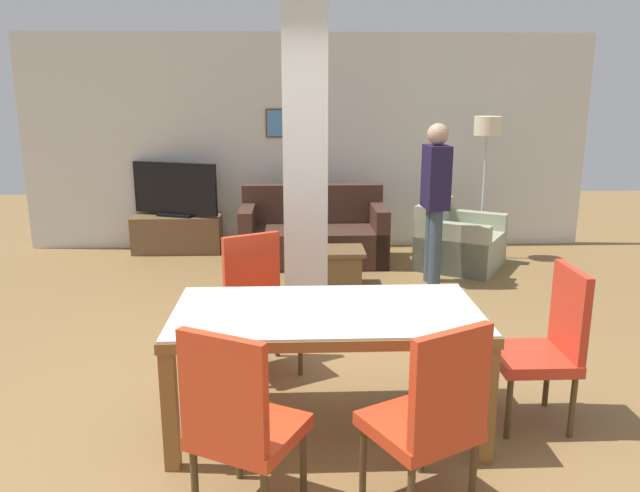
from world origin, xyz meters
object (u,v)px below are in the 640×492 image
dining_chair_head_right (547,341)px  dining_chair_near_left (239,420)px  bottle (314,240)px  standing_person (435,193)px  tv_screen (175,190)px  dining_table (326,332)px  coffee_table (328,267)px  sofa (313,236)px  armchair (458,244)px  floor_lamp (487,140)px  dining_chair_near_right (431,414)px  dining_chair_far_left (259,299)px  tv_stand (178,234)px

dining_chair_head_right → dining_chair_near_left: (-1.78, -0.85, 0.00)m
bottle → standing_person: (1.25, 0.02, 0.48)m
dining_chair_head_right → bottle: dining_chair_head_right is taller
dining_chair_near_left → tv_screen: size_ratio=0.91×
dining_table → coffee_table: size_ratio=2.38×
dining_table → sofa: size_ratio=1.06×
armchair → bottle: 1.83m
tv_screen → dining_table: bearing=131.4°
dining_chair_head_right → floor_lamp: floor_lamp is taller
dining_chair_head_right → dining_chair_near_right: bearing=133.2°
dining_chair_head_right → bottle: size_ratio=4.09×
dining_chair_head_right → sofa: 4.03m
bottle → tv_screen: (-1.69, 1.47, 0.30)m
dining_chair_far_left → sofa: dining_chair_far_left is taller
standing_person → coffee_table: bearing=90.0°
tv_screen → standing_person: 3.29m
dining_table → bottle: size_ratio=7.51×
dining_chair_far_left → dining_chair_near_left: (-0.00, -1.71, 0.00)m
dining_chair_head_right → tv_stand: 5.27m
dining_chair_head_right → standing_person: standing_person is taller
dining_table → armchair: bearing=64.0°
tv_stand → dining_chair_near_left: bearing=-76.7°
floor_lamp → armchair: bearing=-135.7°
sofa → coffee_table: size_ratio=2.25×
dining_table → dining_chair_near_left: 0.96m
tv_stand → tv_screen: bearing=0.0°
coffee_table → standing_person: (1.12, 0.06, 0.76)m
armchair → dining_chair_near_right: bearing=14.7°
dining_chair_near_left → tv_screen: bearing=131.1°
dining_chair_far_left → dining_table: bearing=90.0°
tv_stand → floor_lamp: bearing=-6.6°
armchair → standing_person: size_ratio=0.72×
dining_chair_far_left → bottle: 2.04m
dining_chair_far_left → standing_person: bearing=-157.9°
dining_chair_near_left → sofa: (0.49, 4.66, -0.22)m
dining_chair_head_right → tv_screen: bearing=34.8°
tv_screen → standing_person: (2.94, -1.45, 0.18)m
tv_stand → dining_chair_far_left: bearing=-70.5°
dining_chair_head_right → dining_chair_near_left: bearing=115.5°
armchair → standing_person: (-0.44, -0.64, 0.70)m
armchair → tv_stand: 3.48m
bottle → dining_chair_near_right: bearing=-83.4°
dining_table → bottle: 2.85m
dining_chair_near_left → tv_screen: 5.32m
coffee_table → tv_stand: (-1.83, 1.51, 0.03)m
dining_chair_far_left → dining_chair_near_right: (0.89, -1.70, 0.00)m
dining_chair_far_left → sofa: (0.48, 2.95, -0.22)m
dining_chair_head_right → armchair: dining_chair_head_right is taller
armchair → tv_screen: size_ratio=1.12×
dining_chair_near_right → tv_stand: (-2.12, 5.15, -0.30)m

